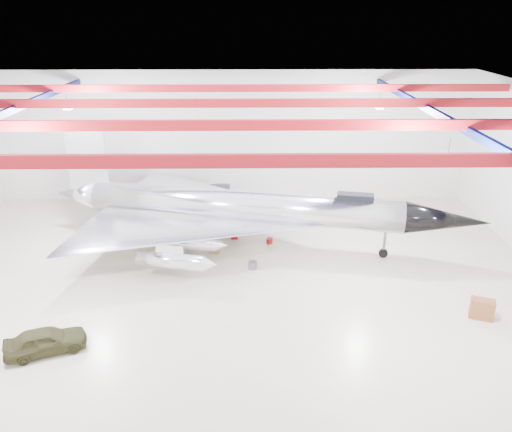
{
  "coord_description": "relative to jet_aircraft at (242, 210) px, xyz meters",
  "views": [
    {
      "loc": [
        1.63,
        -26.28,
        15.41
      ],
      "look_at": [
        2.0,
        2.0,
        3.7
      ],
      "focal_mm": 35.0,
      "sensor_mm": 36.0,
      "label": 1
    }
  ],
  "objects": [
    {
      "name": "floor",
      "position": [
        -1.1,
        -5.52,
        -2.68
      ],
      "size": [
        40.0,
        40.0,
        0.0
      ],
      "primitive_type": "plane",
      "color": "beige",
      "rests_on": "ground"
    },
    {
      "name": "wall_back",
      "position": [
        -1.1,
        9.48,
        2.82
      ],
      "size": [
        40.0,
        0.0,
        40.0
      ],
      "primitive_type": "plane",
      "rotation": [
        1.57,
        0.0,
        0.0
      ],
      "color": "silver",
      "rests_on": "floor"
    },
    {
      "name": "ceiling",
      "position": [
        -1.1,
        -5.52,
        8.32
      ],
      "size": [
        40.0,
        40.0,
        0.0
      ],
      "primitive_type": "plane",
      "rotation": [
        3.14,
        0.0,
        0.0
      ],
      "color": "#0A0F38",
      "rests_on": "wall_back"
    },
    {
      "name": "ceiling_structure",
      "position": [
        -1.1,
        -5.52,
        7.64
      ],
      "size": [
        39.5,
        29.5,
        1.08
      ],
      "color": "maroon",
      "rests_on": "ceiling"
    },
    {
      "name": "jet_aircraft",
      "position": [
        0.0,
        0.0,
        0.0
      ],
      "size": [
        29.75,
        20.19,
        8.18
      ],
      "rotation": [
        0.0,
        0.0,
        -0.2
      ],
      "color": "silver",
      "rests_on": "floor"
    },
    {
      "name": "jeep",
      "position": [
        -9.38,
        -11.75,
        -2.04
      ],
      "size": [
        4.07,
        2.78,
        1.29
      ],
      "primitive_type": "imported",
      "rotation": [
        0.0,
        0.0,
        1.94
      ],
      "color": "#333219",
      "rests_on": "floor"
    },
    {
      "name": "desk",
      "position": [
        12.97,
        -9.15,
        -2.12
      ],
      "size": [
        1.37,
        1.01,
        1.13
      ],
      "primitive_type": "cube",
      "rotation": [
        0.0,
        0.0,
        -0.36
      ],
      "color": "brown",
      "rests_on": "floor"
    },
    {
      "name": "toolbox_red",
      "position": [
        -0.6,
        1.14,
        -2.51
      ],
      "size": [
        0.53,
        0.43,
        0.35
      ],
      "primitive_type": "cube",
      "rotation": [
        0.0,
        0.0,
        -0.05
      ],
      "color": "maroon",
      "rests_on": "floor"
    },
    {
      "name": "engine_drum",
      "position": [
        0.69,
        -3.44,
        -2.43
      ],
      "size": [
        0.73,
        0.73,
        0.5
      ],
      "primitive_type": "cylinder",
      "rotation": [
        0.0,
        0.0,
        -0.42
      ],
      "color": "#59595B",
      "rests_on": "floor"
    },
    {
      "name": "crate_small",
      "position": [
        -6.94,
        2.49,
        -2.54
      ],
      "size": [
        0.44,
        0.37,
        0.28
      ],
      "primitive_type": "cube",
      "rotation": [
        0.0,
        0.0,
        0.15
      ],
      "color": "#59595B",
      "rests_on": "floor"
    },
    {
      "name": "tool_chest",
      "position": [
        1.92,
        0.26,
        -2.48
      ],
      "size": [
        0.45,
        0.45,
        0.4
      ],
      "primitive_type": "cylinder",
      "rotation": [
        0.0,
        0.0,
        -0.01
      ],
      "color": "maroon",
      "rests_on": "floor"
    },
    {
      "name": "oil_barrel",
      "position": [
        -1.8,
        -1.18,
        -2.48
      ],
      "size": [
        0.65,
        0.55,
        0.41
      ],
      "primitive_type": "cube",
      "rotation": [
        0.0,
        0.0,
        -0.15
      ],
      "color": "olive",
      "rests_on": "floor"
    },
    {
      "name": "spares_box",
      "position": [
        -1.2,
        5.15,
        -2.53
      ],
      "size": [
        0.43,
        0.43,
        0.31
      ],
      "primitive_type": "cylinder",
      "rotation": [
        0.0,
        0.0,
        0.28
      ],
      "color": "#59595B",
      "rests_on": "floor"
    }
  ]
}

